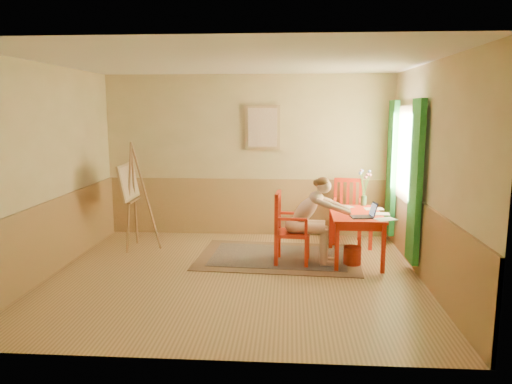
# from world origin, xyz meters

# --- Properties ---
(room) EXTENTS (5.04, 4.54, 2.84)m
(room) POSITION_xyz_m (0.00, 0.00, 1.40)
(room) COLOR tan
(room) RESTS_ON ground
(wainscot) EXTENTS (5.00, 4.50, 1.00)m
(wainscot) POSITION_xyz_m (0.00, 0.80, 0.50)
(wainscot) COLOR tan
(wainscot) RESTS_ON room
(window) EXTENTS (0.12, 2.01, 2.20)m
(window) POSITION_xyz_m (2.42, 1.10, 1.35)
(window) COLOR white
(window) RESTS_ON room
(wall_portrait) EXTENTS (0.60, 0.05, 0.76)m
(wall_portrait) POSITION_xyz_m (0.25, 2.20, 1.90)
(wall_portrait) COLOR tan
(wall_portrait) RESTS_ON room
(rug) EXTENTS (2.49, 1.74, 0.02)m
(rug) POSITION_xyz_m (0.57, 0.86, 0.01)
(rug) COLOR #8C7251
(rug) RESTS_ON room
(table) EXTENTS (0.73, 1.21, 0.72)m
(table) POSITION_xyz_m (1.69, 0.80, 0.63)
(table) COLOR red
(table) RESTS_ON room
(chair_left) EXTENTS (0.51, 0.49, 1.04)m
(chair_left) POSITION_xyz_m (0.72, 0.60, 0.52)
(chair_left) COLOR red
(chair_left) RESTS_ON room
(chair_back) EXTENTS (0.52, 0.54, 1.06)m
(chair_back) POSITION_xyz_m (1.69, 1.80, 0.53)
(chair_back) COLOR red
(chair_back) RESTS_ON room
(figure) EXTENTS (0.95, 0.43, 1.27)m
(figure) POSITION_xyz_m (1.04, 0.59, 0.70)
(figure) COLOR beige
(figure) RESTS_ON room
(laptop) EXTENTS (0.38, 0.26, 0.21)m
(laptop) POSITION_xyz_m (1.78, 0.48, 0.76)
(laptop) COLOR #1E2338
(laptop) RESTS_ON table
(papers) EXTENTS (0.81, 1.12, 0.00)m
(papers) POSITION_xyz_m (1.91, 0.84, 0.72)
(papers) COLOR white
(papers) RESTS_ON table
(vase) EXTENTS (0.24, 0.29, 0.57)m
(vase) POSITION_xyz_m (1.88, 1.37, 0.98)
(vase) COLOR #3F724C
(vase) RESTS_ON table
(wastebasket) EXTENTS (0.27, 0.27, 0.27)m
(wastebasket) POSITION_xyz_m (1.63, 0.57, 0.13)
(wastebasket) COLOR #AA2F17
(wastebasket) RESTS_ON room
(easel) EXTENTS (0.57, 0.76, 1.71)m
(easel) POSITION_xyz_m (-1.78, 1.20, 1.01)
(easel) COLOR olive
(easel) RESTS_ON room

